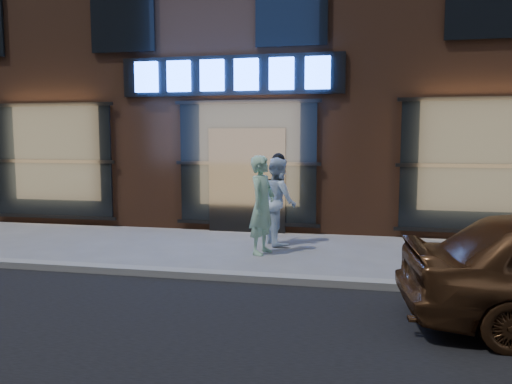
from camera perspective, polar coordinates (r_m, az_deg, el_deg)
ground at (r=8.00m, az=-7.21°, el=-9.71°), size 90.00×90.00×0.00m
curb at (r=7.98m, az=-7.21°, el=-9.30°), size 60.00×0.25×0.12m
storefront_building at (r=15.75m, az=2.29°, el=17.07°), size 30.20×8.28×10.30m
man_bowtie at (r=9.37m, az=0.71°, el=-1.49°), size 0.61×0.77×1.86m
man_cap at (r=10.24m, az=2.55°, el=-1.01°), size 1.01×1.09×1.80m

